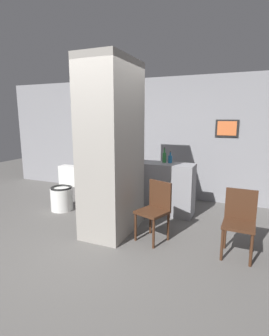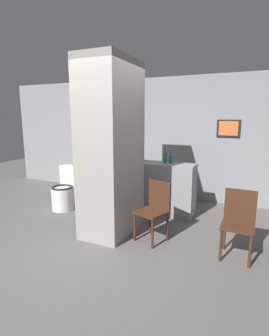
{
  "view_description": "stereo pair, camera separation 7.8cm",
  "coord_description": "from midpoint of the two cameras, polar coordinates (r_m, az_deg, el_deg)",
  "views": [
    {
      "loc": [
        1.87,
        -2.94,
        1.78
      ],
      "look_at": [
        0.22,
        0.93,
        0.95
      ],
      "focal_mm": 28.0,
      "sensor_mm": 36.0,
      "label": 1
    },
    {
      "loc": [
        1.94,
        -2.91,
        1.78
      ],
      "look_at": [
        0.22,
        0.93,
        0.95
      ],
      "focal_mm": 28.0,
      "sensor_mm": 36.0,
      "label": 2
    }
  ],
  "objects": [
    {
      "name": "ground_plane",
      "position": [
        3.92,
        -8.25,
        -15.98
      ],
      "size": [
        14.0,
        14.0,
        0.0
      ],
      "primitive_type": "plane",
      "color": "#5B5956"
    },
    {
      "name": "wall_back",
      "position": [
        5.89,
        5.24,
        6.47
      ],
      "size": [
        8.0,
        0.09,
        2.6
      ],
      "color": "gray",
      "rests_on": "ground_plane"
    },
    {
      "name": "pillar_center",
      "position": [
        3.97,
        -4.47,
        4.17
      ],
      "size": [
        0.67,
        1.06,
        2.6
      ],
      "color": "gray",
      "rests_on": "ground_plane"
    },
    {
      "name": "counter_shelf",
      "position": [
        4.9,
        6.23,
        -4.37
      ],
      "size": [
        1.23,
        0.44,
        0.95
      ],
      "color": "gray",
      "rests_on": "ground_plane"
    },
    {
      "name": "toilet",
      "position": [
        5.3,
        -14.53,
        -4.99
      ],
      "size": [
        0.42,
        0.58,
        0.82
      ],
      "color": "white",
      "rests_on": "ground_plane"
    },
    {
      "name": "chair_near_pillar",
      "position": [
        3.85,
        4.95,
        -8.66
      ],
      "size": [
        0.5,
        0.5,
        0.86
      ],
      "rotation": [
        0.0,
        0.0,
        -0.35
      ],
      "color": "#422616",
      "rests_on": "ground_plane"
    },
    {
      "name": "chair_by_doorway",
      "position": [
        3.66,
        22.29,
        -10.54
      ],
      "size": [
        0.4,
        0.4,
        0.86
      ],
      "rotation": [
        0.0,
        0.0,
        -0.03
      ],
      "color": "#422616",
      "rests_on": "ground_plane"
    },
    {
      "name": "bicycle",
      "position": [
        5.22,
        -3.39,
        -5.09
      ],
      "size": [
        1.64,
        0.42,
        0.66
      ],
      "color": "black",
      "rests_on": "ground_plane"
    },
    {
      "name": "bottle_tall",
      "position": [
        4.84,
        7.1,
        2.39
      ],
      "size": [
        0.07,
        0.07,
        0.29
      ],
      "color": "#267233",
      "rests_on": "counter_shelf"
    },
    {
      "name": "bottle_short",
      "position": [
        4.81,
        8.37,
        2.0
      ],
      "size": [
        0.08,
        0.08,
        0.22
      ],
      "color": "#19598C",
      "rests_on": "counter_shelf"
    }
  ]
}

